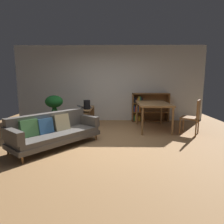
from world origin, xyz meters
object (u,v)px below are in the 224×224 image
open_laptop (85,107)px  dining_chair_near (193,115)px  desk_speaker (87,105)px  bookshelf (148,107)px  dining_table (153,105)px  potted_floor_plant (54,105)px  fabric_couch (54,130)px  media_console (86,118)px

open_laptop → dining_chair_near: dining_chair_near is taller
desk_speaker → bookshelf: size_ratio=0.21×
bookshelf → open_laptop: bearing=-158.3°
dining_table → potted_floor_plant: bearing=178.6°
dining_table → fabric_couch: bearing=-148.5°
media_console → potted_floor_plant: potted_floor_plant is taller
dining_chair_near → open_laptop: bearing=163.6°
fabric_couch → dining_chair_near: dining_chair_near is taller
fabric_couch → media_console: bearing=75.1°
fabric_couch → open_laptop: (0.43, 1.88, 0.27)m
open_laptop → desk_speaker: size_ratio=1.84×
fabric_couch → dining_chair_near: 3.65m
dining_table → bookshelf: bearing=88.0°
fabric_couch → desk_speaker: 1.72m
dining_table → bookshelf: bookshelf is taller
fabric_couch → potted_floor_plant: 1.73m
dining_chair_near → dining_table: bearing=148.9°
dining_chair_near → bookshelf: (-0.93, 1.76, -0.03)m
desk_speaker → dining_table: 2.00m
dining_table → open_laptop: bearing=171.3°
desk_speaker → fabric_couch: bearing=-108.6°
potted_floor_plant → dining_chair_near: (3.99, -0.66, -0.18)m
open_laptop → bookshelf: bearing=21.7°
fabric_couch → dining_chair_near: (3.51, 0.97, 0.17)m
fabric_couch → dining_table: bearing=31.5°
media_console → open_laptop: bearing=119.5°
desk_speaker → dining_table: size_ratio=0.19×
fabric_couch → media_console: (0.48, 1.79, -0.07)m
open_laptop → potted_floor_plant: bearing=-164.5°
fabric_couch → bookshelf: bookshelf is taller
fabric_couch → potted_floor_plant: potted_floor_plant is taller
open_laptop → dining_chair_near: 3.21m
open_laptop → desk_speaker: bearing=-70.3°
open_laptop → bookshelf: 2.32m
fabric_couch → potted_floor_plant: (-0.48, 1.63, 0.36)m
bookshelf → fabric_couch: bearing=-133.3°
media_console → open_laptop: size_ratio=2.56×
potted_floor_plant → bookshelf: (3.06, 1.11, -0.21)m
open_laptop → dining_table: 2.14m
dining_chair_near → fabric_couch: bearing=-164.6°
dining_table → dining_chair_near: size_ratio=1.45×
media_console → bookshelf: 2.31m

